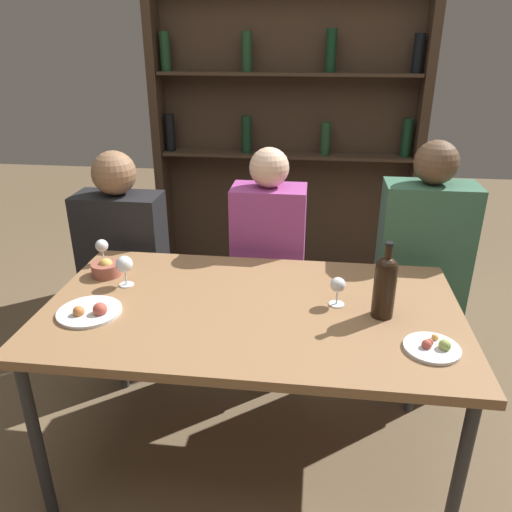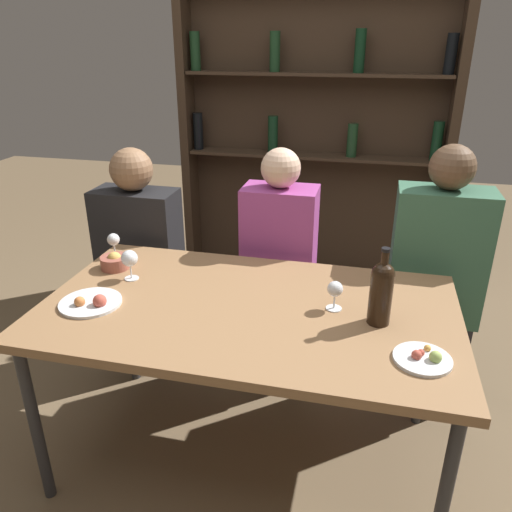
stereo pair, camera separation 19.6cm
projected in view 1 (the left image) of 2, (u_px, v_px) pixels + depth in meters
The scene contains 13 objects.
ground_plane at pixel (252, 455), 2.21m from camera, with size 10.00×10.00×0.00m, color brown.
dining_table at pixel (252, 318), 1.93m from camera, with size 1.58×0.90×0.75m.
wine_rack_wall at pixel (287, 122), 3.39m from camera, with size 1.83×0.21×2.26m.
wine_bottle at pixel (385, 284), 1.79m from camera, with size 0.08×0.08×0.29m.
wine_glass_0 at pixel (338, 286), 1.88m from camera, with size 0.06×0.06×0.11m.
wine_glass_1 at pixel (124, 265), 2.03m from camera, with size 0.07×0.07×0.13m.
wine_glass_2 at pixel (102, 247), 2.23m from camera, with size 0.06×0.06×0.11m.
food_plate_0 at pixel (91, 311), 1.84m from camera, with size 0.24×0.24×0.05m.
food_plate_1 at pixel (433, 347), 1.63m from camera, with size 0.18×0.18×0.04m.
snack_bowl at pixel (106, 268), 2.14m from camera, with size 0.12×0.12×0.08m.
seated_person_left at pixel (125, 270), 2.64m from camera, with size 0.43×0.22×1.19m.
seated_person_center at pixel (269, 275), 2.55m from camera, with size 0.36×0.22×1.23m.
seated_person_right at pixel (419, 279), 2.45m from camera, with size 0.42×0.22×1.28m.
Camera 1 is at (0.22, -1.65, 1.70)m, focal length 35.00 mm.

